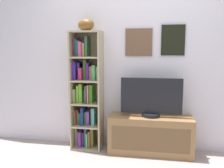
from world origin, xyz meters
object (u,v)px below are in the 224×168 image
at_px(bookshelf, 86,94).
at_px(football, 86,25).
at_px(tv_stand, 150,135).
at_px(television, 151,98).

xyz_separation_m(bookshelf, football, (0.02, -0.03, 0.88)).
distance_m(bookshelf, football, 0.88).
distance_m(tv_stand, television, 0.47).
distance_m(football, television, 1.21).
bearing_deg(bookshelf, football, -58.93).
bearing_deg(football, bookshelf, 121.07).
xyz_separation_m(bookshelf, tv_stand, (0.84, -0.07, -0.48)).
height_order(bookshelf, television, bookshelf).
bearing_deg(bookshelf, television, -4.41).
relative_size(bookshelf, tv_stand, 1.47).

